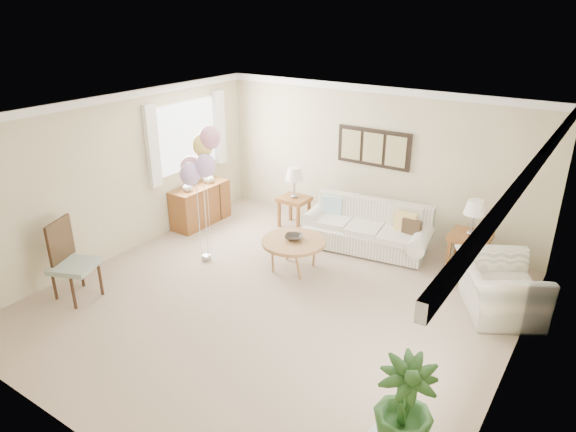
% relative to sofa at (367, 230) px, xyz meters
% --- Properties ---
extents(ground_plane, '(6.00, 6.00, 0.00)m').
position_rel_sofa_xyz_m(ground_plane, '(-0.30, -2.27, -0.32)').
color(ground_plane, tan).
extents(room_shell, '(6.04, 6.04, 2.60)m').
position_rel_sofa_xyz_m(room_shell, '(-0.41, -2.18, 1.31)').
color(room_shell, beige).
rests_on(room_shell, ground).
extents(wall_art_triptych, '(1.35, 0.06, 0.65)m').
position_rel_sofa_xyz_m(wall_art_triptych, '(-0.30, 0.69, 1.23)').
color(wall_art_triptych, black).
rests_on(wall_art_triptych, ground).
extents(sofa, '(2.31, 1.09, 0.81)m').
position_rel_sofa_xyz_m(sofa, '(0.00, 0.00, 0.00)').
color(sofa, silver).
rests_on(sofa, ground).
extents(end_table_left, '(0.52, 0.47, 0.57)m').
position_rel_sofa_xyz_m(end_table_left, '(-1.53, 0.09, 0.16)').
color(end_table_left, brown).
rests_on(end_table_left, ground).
extents(end_table_right, '(0.58, 0.53, 0.64)m').
position_rel_sofa_xyz_m(end_table_right, '(1.65, 0.09, 0.21)').
color(end_table_right, brown).
rests_on(end_table_right, ground).
extents(lamp_left, '(0.32, 0.32, 0.56)m').
position_rel_sofa_xyz_m(lamp_left, '(-1.53, 0.09, 0.68)').
color(lamp_left, gray).
rests_on(lamp_left, end_table_left).
extents(lamp_right, '(0.31, 0.31, 0.55)m').
position_rel_sofa_xyz_m(lamp_right, '(1.65, 0.09, 0.73)').
color(lamp_right, gray).
rests_on(lamp_right, end_table_right).
extents(coffee_table, '(0.99, 0.99, 0.50)m').
position_rel_sofa_xyz_m(coffee_table, '(-0.61, -1.33, 0.14)').
color(coffee_table, '#A27E42').
rests_on(coffee_table, ground).
extents(decor_bowl, '(0.36, 0.36, 0.07)m').
position_rel_sofa_xyz_m(decor_bowl, '(-0.63, -1.30, 0.21)').
color(decor_bowl, '#2A241F').
rests_on(decor_bowl, coffee_table).
extents(armchair, '(1.42, 1.48, 0.74)m').
position_rel_sofa_xyz_m(armchair, '(2.31, -0.82, 0.05)').
color(armchair, silver).
rests_on(armchair, ground).
extents(potted_plant, '(0.60, 0.60, 0.82)m').
position_rel_sofa_xyz_m(potted_plant, '(2.32, -4.26, 0.72)').
color(potted_plant, '#21541F').
rests_on(potted_plant, side_table).
extents(accent_chair, '(0.72, 0.71, 1.12)m').
position_rel_sofa_xyz_m(accent_chair, '(-2.76, -3.71, 0.26)').
color(accent_chair, gray).
rests_on(accent_chair, ground).
extents(credenza, '(0.46, 1.20, 0.74)m').
position_rel_sofa_xyz_m(credenza, '(-3.06, -0.77, 0.05)').
color(credenza, brown).
rests_on(credenza, ground).
extents(vase_white, '(0.22, 0.22, 0.19)m').
position_rel_sofa_xyz_m(vase_white, '(-3.04, -1.09, 0.52)').
color(vase_white, silver).
rests_on(vase_white, credenza).
extents(vase_sage, '(0.23, 0.23, 0.20)m').
position_rel_sofa_xyz_m(vase_sage, '(-3.04, -0.52, 0.52)').
color(vase_sage, '#B6BEA9').
rests_on(vase_sage, credenza).
extents(balloon_cluster, '(0.58, 0.62, 2.20)m').
position_rel_sofa_xyz_m(balloon_cluster, '(-1.94, -1.87, 1.39)').
color(balloon_cluster, gray).
rests_on(balloon_cluster, ground).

